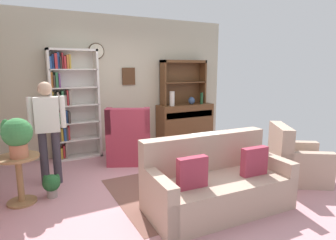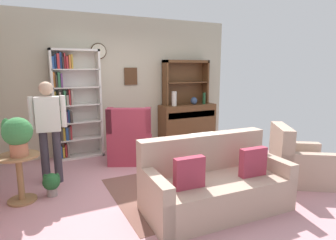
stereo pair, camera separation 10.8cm
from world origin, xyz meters
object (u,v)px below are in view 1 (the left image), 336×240
Objects in this scene: person_reading at (48,126)px; vase_tall at (172,99)px; sideboard at (185,122)px; potted_plant_large at (17,135)px; sideboard_hutch at (183,76)px; couch_floral at (216,184)px; wingback_chair at (129,142)px; bookshelf at (70,104)px; bottle_wine at (202,98)px; potted_plant_small at (52,184)px; coffee_table at (183,160)px; armchair_floral at (296,162)px; plant_stand at (19,174)px; book_stack at (174,153)px; vase_round at (192,101)px.

vase_tall is at bearing 20.15° from person_reading.
potted_plant_large reaches higher than sideboard.
sideboard_hutch is 3.87m from potted_plant_large.
vase_tall is 2.96m from couch_floral.
wingback_chair is at bearing 15.53° from person_reading.
sideboard_hutch is (2.51, 0.03, 0.49)m from bookshelf.
bottle_wine is 4.10m from potted_plant_large.
sideboard_hutch is 3.74m from potted_plant_small.
wingback_chair reaches higher than coffee_table.
person_reading is at bearing -159.08° from sideboard_hutch.
sideboard_hutch is 0.71× the size of person_reading.
bookshelf is 1.24m from person_reading.
armchair_floral is at bearing -26.13° from coffee_table.
sideboard_hutch is 0.60× the size of couch_floral.
sideboard is 0.70m from vase_tall.
plant_stand is at bearing -154.52° from sideboard_hutch.
book_stack is at bearing -25.06° from person_reading.
sideboard is 3.76m from plant_stand.
book_stack is at bearing 152.82° from coffee_table.
coffee_table reaches higher than potted_plant_small.
vase_tall is (-0.39, -0.08, 0.57)m from sideboard.
potted_plant_small is 0.21× the size of person_reading.
potted_plant_small is at bearing -155.34° from vase_round.
sideboard is 0.67m from bottle_wine.
bookshelf is at bearing 121.98° from book_stack.
bottle_wine is 0.53× the size of potted_plant_large.
bookshelf reaches higher than vase_tall.
plant_stand is at bearing -156.02° from sideboard.
wingback_chair is 1.71m from potted_plant_small.
potted_plant_small is (0.38, -0.00, -0.21)m from plant_stand.
wingback_chair is 0.67× the size of person_reading.
vase_tall is 1.52m from wingback_chair.
vase_round is at bearing 17.25° from person_reading.
plant_stand is 2.15m from book_stack.
vase_tall is 0.50× the size of plant_stand.
bookshelf is at bearing 178.13° from sideboard.
book_stack is at bearing -8.34° from plant_stand.
potted_plant_small is at bearing 145.03° from couch_floral.
potted_plant_small is at bearing -0.59° from plant_stand.
vase_round is at bearing 24.66° from potted_plant_small.
coffee_table is at bearing -8.13° from potted_plant_large.
sideboard_hutch reaches higher than person_reading.
bookshelf reaches higher than potted_plant_large.
plant_stand is at bearing 107.48° from potted_plant_large.
potted_plant_large is at bearing -72.52° from plant_stand.
vase_tall is 0.64× the size of potted_plant_large.
bottle_wine is (0.39, -0.20, -0.51)m from sideboard_hutch.
wingback_chair is (-2.02, 2.03, 0.09)m from armchair_floral.
vase_tall is at bearing -154.11° from sideboard_hutch.
plant_stand is 2.28m from coffee_table.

